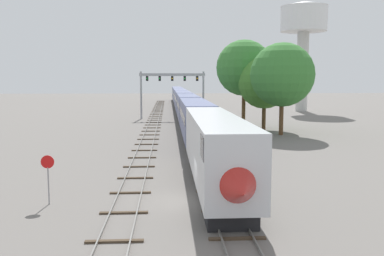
{
  "coord_description": "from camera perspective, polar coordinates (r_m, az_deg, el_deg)",
  "views": [
    {
      "loc": [
        -1.09,
        -23.89,
        7.16
      ],
      "look_at": [
        1.0,
        12.0,
        3.0
      ],
      "focal_mm": 38.89,
      "sensor_mm": 36.0,
      "label": 1
    }
  ],
  "objects": [
    {
      "name": "trackside_tree_left",
      "position": [
        63.29,
        7.16,
        8.17
      ],
      "size": [
        8.38,
        8.38,
        13.16
      ],
      "color": "brown",
      "rests_on": "ground"
    },
    {
      "name": "trackside_tree_right",
      "position": [
        55.23,
        12.28,
        7.14
      ],
      "size": [
        8.27,
        8.27,
        11.97
      ],
      "color": "brown",
      "rests_on": "ground"
    },
    {
      "name": "stop_sign",
      "position": [
        25.38,
        -19.16,
        -5.8
      ],
      "size": [
        0.76,
        0.08,
        2.88
      ],
      "color": "gray",
      "rests_on": "ground"
    },
    {
      "name": "ground_plane",
      "position": [
        24.96,
        -0.7,
        -10.07
      ],
      "size": [
        400.0,
        400.0,
        0.0
      ],
      "primitive_type": "plane",
      "color": "slate"
    },
    {
      "name": "track_main",
      "position": [
        84.24,
        -1.22,
        1.77
      ],
      "size": [
        2.6,
        200.0,
        0.16
      ],
      "color": "slate",
      "rests_on": "ground"
    },
    {
      "name": "signal_gantry",
      "position": [
        76.95,
        -2.72,
        6.02
      ],
      "size": [
        12.1,
        0.49,
        8.73
      ],
      "color": "#999BA0",
      "rests_on": "ground"
    },
    {
      "name": "passenger_train",
      "position": [
        85.81,
        -1.27,
        3.57
      ],
      "size": [
        3.04,
        136.19,
        4.8
      ],
      "color": "silver",
      "rests_on": "ground"
    },
    {
      "name": "trackside_tree_mid",
      "position": [
        60.68,
        9.91,
        6.2
      ],
      "size": [
        7.6,
        7.6,
        10.65
      ],
      "color": "brown",
      "rests_on": "ground"
    },
    {
      "name": "track_near",
      "position": [
        64.33,
        -5.46,
        0.24
      ],
      "size": [
        2.6,
        160.0,
        0.16
      ],
      "color": "slate",
      "rests_on": "ground"
    },
    {
      "name": "water_tower",
      "position": [
        99.62,
        15.07,
        13.55
      ],
      "size": [
        10.49,
        10.49,
        24.71
      ],
      "color": "beige",
      "rests_on": "ground"
    }
  ]
}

